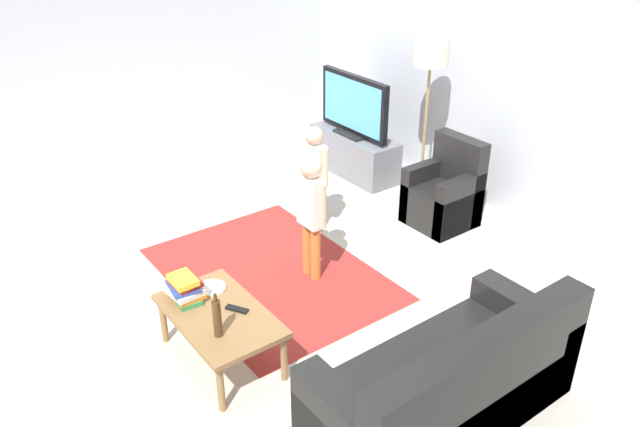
{
  "coord_description": "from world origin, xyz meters",
  "views": [
    {
      "loc": [
        3.77,
        -2.2,
        3.14
      ],
      "look_at": [
        0.0,
        0.6,
        0.65
      ],
      "focal_mm": 35.2,
      "sensor_mm": 36.0,
      "label": 1
    }
  ],
  "objects": [
    {
      "name": "area_rug",
      "position": [
        -0.32,
        0.28,
        0.0
      ],
      "size": [
        2.2,
        1.6,
        0.01
      ],
      "primitive_type": "cube",
      "color": "#9E2D28",
      "rests_on": "ground"
    },
    {
      "name": "couch",
      "position": [
        1.86,
        0.26,
        0.29
      ],
      "size": [
        0.8,
        1.8,
        0.86
      ],
      "color": "black",
      "rests_on": "ground"
    },
    {
      "name": "plate",
      "position": [
        0.14,
        -0.52,
        0.43
      ],
      "size": [
        0.22,
        0.22,
        0.02
      ],
      "color": "white",
      "rests_on": "coffee_table"
    },
    {
      "name": "armchair",
      "position": [
        -0.08,
        2.26,
        0.3
      ],
      "size": [
        0.6,
        0.6,
        0.9
      ],
      "color": "black",
      "rests_on": "ground"
    },
    {
      "name": "tv_remote",
      "position": [
        0.49,
        -0.5,
        0.43
      ],
      "size": [
        0.17,
        0.13,
        0.02
      ],
      "primitive_type": "cube",
      "rotation": [
        0.0,
        0.0,
        0.54
      ],
      "color": "black",
      "rests_on": "coffee_table"
    },
    {
      "name": "tv_stand",
      "position": [
        -1.6,
        2.3,
        0.24
      ],
      "size": [
        1.2,
        0.44,
        0.5
      ],
      "color": "slate",
      "rests_on": "ground"
    },
    {
      "name": "coffee_table",
      "position": [
        0.44,
        -0.62,
        0.37
      ],
      "size": [
        1.0,
        0.6,
        0.42
      ],
      "color": "olive",
      "rests_on": "ground"
    },
    {
      "name": "child_near_tv",
      "position": [
        -0.76,
        1.09,
        0.66
      ],
      "size": [
        0.37,
        0.18,
        1.1
      ],
      "color": "gray",
      "rests_on": "ground"
    },
    {
      "name": "child_center",
      "position": [
        -0.08,
        0.56,
        0.69
      ],
      "size": [
        0.39,
        0.19,
        1.15
      ],
      "color": "orange",
      "rests_on": "ground"
    },
    {
      "name": "book_stack",
      "position": [
        0.16,
        -0.74,
        0.52
      ],
      "size": [
        0.28,
        0.24,
        0.21
      ],
      "color": "#388C4C",
      "rests_on": "coffee_table"
    },
    {
      "name": "wall_left",
      "position": [
        -3.0,
        0.0,
        1.35
      ],
      "size": [
        0.12,
        6.0,
        2.7
      ],
      "primitive_type": "cube",
      "color": "silver",
      "rests_on": "ground"
    },
    {
      "name": "floor_lamp",
      "position": [
        -0.62,
        2.45,
        1.54
      ],
      "size": [
        0.36,
        0.36,
        1.78
      ],
      "color": "#262626",
      "rests_on": "ground"
    },
    {
      "name": "ground",
      "position": [
        0.0,
        0.0,
        0.0
      ],
      "size": [
        7.8,
        7.8,
        0.0
      ],
      "primitive_type": "plane",
      "color": "beige"
    },
    {
      "name": "wall_back",
      "position": [
        0.0,
        3.0,
        1.35
      ],
      "size": [
        6.0,
        0.12,
        2.7
      ],
      "primitive_type": "cube",
      "color": "silver",
      "rests_on": "ground"
    },
    {
      "name": "bottle",
      "position": [
        0.66,
        -0.74,
        0.57
      ],
      "size": [
        0.06,
        0.06,
        0.34
      ],
      "color": "#4C3319",
      "rests_on": "coffee_table"
    },
    {
      "name": "tv",
      "position": [
        -1.6,
        2.28,
        0.85
      ],
      "size": [
        1.1,
        0.28,
        0.71
      ],
      "color": "black",
      "rests_on": "tv_stand"
    }
  ]
}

